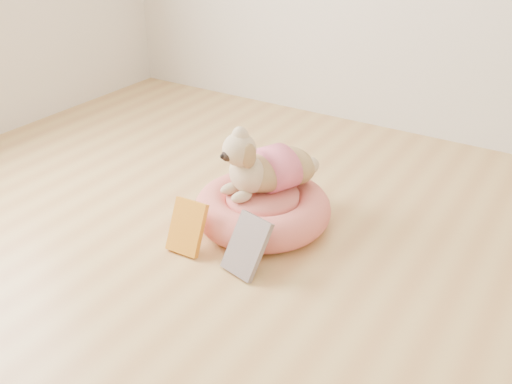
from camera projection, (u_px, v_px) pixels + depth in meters
The scene contains 4 objects.
pet_bed at pixel (262, 209), 2.35m from camera, with size 0.56×0.56×0.14m.
dog at pixel (265, 155), 2.27m from camera, with size 0.28×0.41×0.30m, color olive, non-canonical shape.
book_yellow at pixel (187, 227), 2.16m from camera, with size 0.14×0.03×0.21m, color yellow.
book_white at pixel (247, 246), 2.05m from camera, with size 0.15×0.02×0.22m, color silver.
Camera 1 is at (0.82, -0.77, 1.25)m, focal length 40.00 mm.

